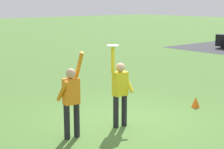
# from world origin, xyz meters

# --- Properties ---
(ground_plane) EXTENTS (120.00, 120.00, 0.00)m
(ground_plane) POSITION_xyz_m (0.00, 0.00, 0.00)
(ground_plane) COLOR #4C7533
(person_catcher) EXTENTS (0.49, 0.56, 2.08)m
(person_catcher) POSITION_xyz_m (0.15, -0.44, 0.98)
(person_catcher) COLOR black
(person_catcher) RESTS_ON ground_plane
(person_defender) EXTENTS (0.49, 0.57, 2.04)m
(person_defender) POSITION_xyz_m (0.01, -1.82, 0.98)
(person_defender) COLOR black
(person_defender) RESTS_ON ground_plane
(frisbee_disc) EXTENTS (0.29, 0.29, 0.02)m
(frisbee_disc) POSITION_xyz_m (0.13, -0.66, 2.09)
(frisbee_disc) COLOR white
(frisbee_disc) RESTS_ON person_catcher
(field_cone_orange) EXTENTS (0.26, 0.26, 0.32)m
(field_cone_orange) POSITION_xyz_m (0.33, 2.46, 0.16)
(field_cone_orange) COLOR orange
(field_cone_orange) RESTS_ON ground_plane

